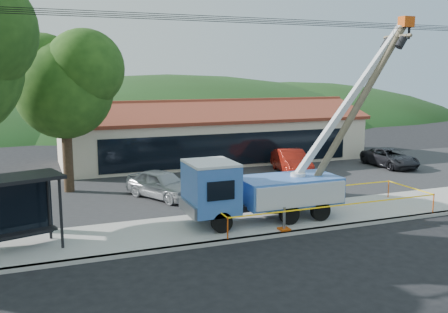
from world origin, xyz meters
TOP-DOWN VIEW (x-y plane):
  - ground at (0.00, 0.00)m, footprint 120.00×120.00m
  - curb at (0.00, 2.10)m, footprint 60.00×0.25m
  - sidewalk at (0.00, 4.00)m, footprint 60.00×4.00m
  - parking_lot at (0.00, 12.00)m, footprint 60.00×12.00m
  - strip_mall at (4.00, 19.98)m, footprint 22.50×8.53m
  - tree_lot at (-7.00, 13.00)m, footprint 6.30×5.60m
  - hill_center at (10.00, 55.00)m, footprint 89.60×64.00m
  - hill_east at (30.00, 55.00)m, footprint 72.80×52.00m
  - utility_truck at (0.44, 4.03)m, footprint 11.03×3.76m
  - leaning_pole at (5.21, 3.87)m, footprint 5.97×1.82m
  - bus_shelter at (-9.37, 3.97)m, footprint 3.25×2.48m
  - caution_tape at (3.33, 3.71)m, footprint 10.41×3.20m
  - car_silver at (-2.56, 9.68)m, footprint 3.59×4.69m
  - car_red at (7.03, 13.06)m, footprint 2.50×4.87m
  - car_dark at (14.53, 12.47)m, footprint 2.17×4.60m

SIDE VIEW (x-z plane):
  - ground at x=0.00m, z-range 0.00..0.00m
  - hill_center at x=10.00m, z-range -16.00..16.00m
  - hill_east at x=30.00m, z-range -13.00..13.00m
  - car_silver at x=-2.56m, z-range -0.74..0.74m
  - car_red at x=7.03m, z-range -0.76..0.76m
  - car_dark at x=14.53m, z-range -0.64..0.64m
  - parking_lot at x=0.00m, z-range 0.00..0.10m
  - curb at x=0.00m, z-range 0.00..0.15m
  - sidewalk at x=0.00m, z-range 0.00..0.15m
  - caution_tape at x=3.33m, z-range 0.38..1.30m
  - utility_truck at x=0.44m, z-range -2.85..6.20m
  - strip_mall at x=4.00m, z-range -0.46..4.22m
  - bus_shelter at x=-9.37m, z-range 0.81..3.59m
  - leaning_pole at x=5.21m, z-range 0.51..9.49m
  - tree_lot at x=-7.00m, z-range 1.74..10.68m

